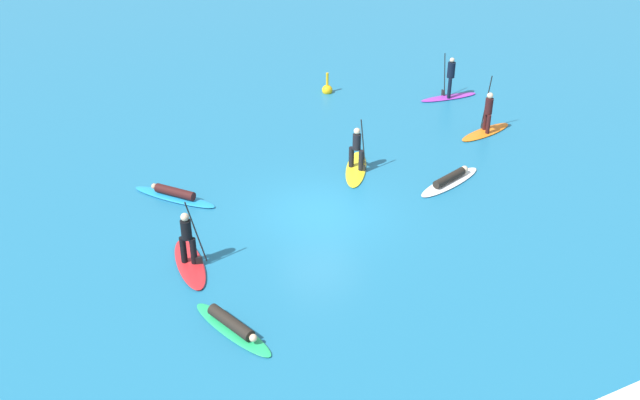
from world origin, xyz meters
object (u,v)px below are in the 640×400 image
at_px(surfer_on_yellow_board, 356,160).
at_px(surfer_on_white_board, 450,180).
at_px(marker_buoy, 327,89).
at_px(surfer_on_red_board, 189,254).
at_px(surfer_on_green_board, 232,326).
at_px(surfer_on_orange_board, 487,122).
at_px(surfer_on_blue_board, 174,195).
at_px(surfer_on_purple_board, 450,86).

height_order(surfer_on_yellow_board, surfer_on_white_board, surfer_on_yellow_board).
bearing_deg(marker_buoy, surfer_on_red_board, -133.21).
bearing_deg(surfer_on_green_board, marker_buoy, 125.95).
xyz_separation_m(surfer_on_yellow_board, marker_buoy, (2.44, 7.26, -0.26)).
distance_m(surfer_on_green_board, surfer_on_red_board, 3.34).
distance_m(surfer_on_orange_board, surfer_on_red_board, 14.08).
bearing_deg(marker_buoy, surfer_on_white_board, -89.38).
relative_size(surfer_on_blue_board, surfer_on_white_board, 0.93).
xyz_separation_m(surfer_on_red_board, surfer_on_blue_board, (0.71, 4.06, -0.26)).
xyz_separation_m(surfer_on_red_board, surfer_on_white_board, (9.86, 0.79, -0.28)).
height_order(surfer_on_yellow_board, marker_buoy, surfer_on_yellow_board).
relative_size(surfer_on_green_board, surfer_on_yellow_board, 1.08).
distance_m(surfer_on_yellow_board, surfer_on_blue_board, 6.68).
bearing_deg(surfer_on_blue_board, surfer_on_orange_board, -130.43).
relative_size(surfer_on_green_board, surfer_on_orange_board, 1.07).
xyz_separation_m(surfer_on_green_board, marker_buoy, (9.65, 13.72, 0.01)).
bearing_deg(surfer_on_white_board, surfer_on_green_board, -174.99).
xyz_separation_m(surfer_on_red_board, marker_buoy, (9.76, 10.39, -0.24)).
height_order(surfer_on_red_board, surfer_on_white_board, surfer_on_red_board).
relative_size(surfer_on_green_board, surfer_on_red_board, 1.06).
bearing_deg(surfer_on_purple_board, surfer_on_orange_board, 83.39).
bearing_deg(marker_buoy, surfer_on_purple_board, -32.75).
distance_m(surfer_on_orange_board, surfer_on_blue_board, 12.90).
bearing_deg(surfer_on_green_board, surfer_on_orange_board, 98.43).
height_order(surfer_on_green_board, surfer_on_blue_board, surfer_on_blue_board).
bearing_deg(surfer_on_blue_board, surfer_on_yellow_board, -136.58).
xyz_separation_m(surfer_on_purple_board, marker_buoy, (-4.64, 2.98, -0.43)).
distance_m(surfer_on_red_board, marker_buoy, 14.26).
bearing_deg(surfer_on_green_board, surfer_on_blue_board, 156.46).
bearing_deg(surfer_on_orange_board, surfer_on_purple_board, 65.73).
bearing_deg(surfer_on_purple_board, marker_buoy, -27.36).
height_order(surfer_on_orange_board, marker_buoy, surfer_on_orange_board).
bearing_deg(surfer_on_orange_board, surfer_on_yellow_board, 172.42).
height_order(surfer_on_green_board, surfer_on_orange_board, surfer_on_orange_board).
relative_size(surfer_on_red_board, surfer_on_white_board, 0.90).
relative_size(surfer_on_green_board, surfer_on_blue_board, 1.03).
xyz_separation_m(surfer_on_yellow_board, surfer_on_blue_board, (-6.61, 0.93, -0.28)).
bearing_deg(surfer_on_orange_board, marker_buoy, 107.40).
bearing_deg(surfer_on_white_board, marker_buoy, 72.71).
distance_m(surfer_on_red_board, surfer_on_purple_board, 16.19).
bearing_deg(surfer_on_red_board, surfer_on_purple_board, 123.50).
height_order(surfer_on_red_board, surfer_on_purple_board, surfer_on_red_board).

